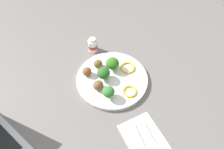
{
  "coord_description": "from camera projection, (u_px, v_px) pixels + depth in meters",
  "views": [
    {
      "loc": [
        0.43,
        -0.21,
        0.64
      ],
      "look_at": [
        0.0,
        0.0,
        0.04
      ],
      "focal_mm": 32.36,
      "sensor_mm": 36.0,
      "label": 1
    }
  ],
  "objects": [
    {
      "name": "pepper_ring_mid_right",
      "position": [
        130.0,
        91.0,
        0.75
      ],
      "size": [
        0.06,
        0.06,
        0.01
      ],
      "primitive_type": "torus",
      "rotation": [
        0.0,
        0.0,
        4.54
      ],
      "color": "yellow",
      "rests_on": "plate"
    },
    {
      "name": "pepper_ring_back_right",
      "position": [
        128.0,
        68.0,
        0.82
      ],
      "size": [
        0.08,
        0.08,
        0.01
      ],
      "primitive_type": "torus",
      "rotation": [
        0.0,
        0.0,
        0.44
      ],
      "color": "yellow",
      "rests_on": "plate"
    },
    {
      "name": "knife",
      "position": [
        142.0,
        144.0,
        0.64
      ],
      "size": [
        0.15,
        0.03,
        0.01
      ],
      "color": "white",
      "rests_on": "napkin"
    },
    {
      "name": "meatball_mid_left",
      "position": [
        87.0,
        72.0,
        0.79
      ],
      "size": [
        0.04,
        0.04,
        0.04
      ],
      "primitive_type": "sphere",
      "color": "brown",
      "rests_on": "plate"
    },
    {
      "name": "meatball_back_right",
      "position": [
        98.0,
        85.0,
        0.74
      ],
      "size": [
        0.04,
        0.04,
        0.04
      ],
      "primitive_type": "sphere",
      "color": "brown",
      "rests_on": "plate"
    },
    {
      "name": "fork",
      "position": [
        152.0,
        140.0,
        0.65
      ],
      "size": [
        0.12,
        0.03,
        0.01
      ],
      "color": "silver",
      "rests_on": "napkin"
    },
    {
      "name": "broccoli_floret_front_left",
      "position": [
        103.0,
        73.0,
        0.76
      ],
      "size": [
        0.05,
        0.05,
        0.05
      ],
      "color": "#A9C272",
      "rests_on": "plate"
    },
    {
      "name": "yogurt_bottle",
      "position": [
        92.0,
        46.0,
        0.88
      ],
      "size": [
        0.04,
        0.04,
        0.07
      ],
      "color": "white",
      "rests_on": "ground_plane"
    },
    {
      "name": "ground_plane",
      "position": [
        112.0,
        80.0,
        0.8
      ],
      "size": [
        4.0,
        4.0,
        0.0
      ],
      "primitive_type": "plane",
      "color": "slate"
    },
    {
      "name": "napkin",
      "position": [
        145.0,
        140.0,
        0.65
      ],
      "size": [
        0.17,
        0.12,
        0.01
      ],
      "primitive_type": "cube",
      "rotation": [
        0.0,
        0.0,
        -0.0
      ],
      "color": "white",
      "rests_on": "ground_plane"
    },
    {
      "name": "broccoli_floret_far_rim",
      "position": [
        112.0,
        63.0,
        0.79
      ],
      "size": [
        0.05,
        0.05,
        0.05
      ],
      "color": "#9DC269",
      "rests_on": "plate"
    },
    {
      "name": "meatball_front_left",
      "position": [
        98.0,
        64.0,
        0.81
      ],
      "size": [
        0.04,
        0.04,
        0.04
      ],
      "primitive_type": "sphere",
      "color": "brown",
      "rests_on": "plate"
    },
    {
      "name": "plate",
      "position": [
        112.0,
        79.0,
        0.8
      ],
      "size": [
        0.28,
        0.28,
        0.02
      ],
      "primitive_type": "cylinder",
      "color": "white",
      "rests_on": "ground_plane"
    },
    {
      "name": "broccoli_floret_near_rim",
      "position": [
        108.0,
        92.0,
        0.71
      ],
      "size": [
        0.04,
        0.04,
        0.05
      ],
      "color": "#A8B96D",
      "rests_on": "plate"
    }
  ]
}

